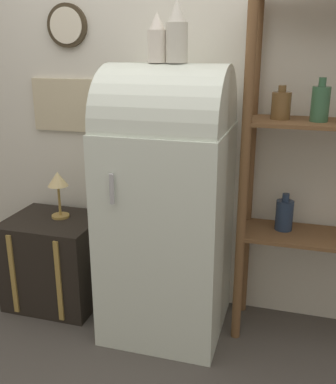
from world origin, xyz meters
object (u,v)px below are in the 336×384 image
(vase_center, at_px, (177,34))
(desk_lamp, at_px, (58,184))
(vase_left, at_px, (157,39))
(refrigerator, at_px, (167,199))
(suitcase_trunk, at_px, (56,260))

(vase_center, xyz_separation_m, desk_lamp, (-0.78, 0.10, -0.86))
(vase_left, xyz_separation_m, vase_center, (0.10, 0.00, 0.02))
(vase_left, distance_m, vase_center, 0.10)
(refrigerator, distance_m, vase_left, 0.84)
(suitcase_trunk, bearing_deg, refrigerator, -3.63)
(refrigerator, height_order, suitcase_trunk, refrigerator)
(refrigerator, xyz_separation_m, suitcase_trunk, (-0.76, 0.05, -0.51))
(vase_center, bearing_deg, vase_left, -178.05)
(vase_left, bearing_deg, suitcase_trunk, 175.15)
(refrigerator, height_order, vase_left, vase_left)
(suitcase_trunk, relative_size, desk_lamp, 1.93)
(refrigerator, distance_m, vase_center, 0.86)
(suitcase_trunk, height_order, desk_lamp, desk_lamp)
(refrigerator, relative_size, vase_center, 5.19)
(suitcase_trunk, bearing_deg, desk_lamp, 53.83)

